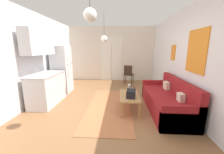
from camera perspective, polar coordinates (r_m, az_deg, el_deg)
ground_plane at (r=3.67m, az=-3.86°, el=-15.43°), size 4.86×7.92×0.10m
wall_back at (r=6.95m, az=-0.20°, el=9.67°), size 4.46×0.13×2.71m
wall_right at (r=3.68m, az=31.92°, el=5.83°), size 0.12×7.52×2.71m
wall_left at (r=4.15m, az=-35.73°, el=5.88°), size 0.12×7.52×2.71m
area_rug at (r=3.98m, az=-1.08°, el=-12.23°), size 1.21×2.86×0.01m
couch at (r=3.94m, az=22.61°, el=-9.16°), size 0.83×2.14×0.86m
coffee_table at (r=3.67m, az=7.37°, el=-8.36°), size 0.50×1.01×0.42m
bamboo_vase at (r=3.79m, az=7.44°, el=-4.87°), size 0.09×0.09×0.47m
handbag at (r=3.46m, az=8.11°, el=-6.98°), size 0.26×0.34×0.31m
refrigerator at (r=5.37m, az=-20.54°, el=2.98°), size 0.61×0.66×1.73m
kitchen_counter at (r=4.43m, az=-26.45°, el=0.14°), size 0.63×1.33×2.16m
accent_chair at (r=6.31m, az=7.00°, el=1.46°), size 0.52×0.51×0.88m
pendant_lamp_near at (r=2.66m, az=-9.33°, el=24.64°), size 0.24×0.24×0.60m
pendant_lamp_far at (r=4.51m, az=-3.35°, el=15.94°), size 0.21×0.21×0.87m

